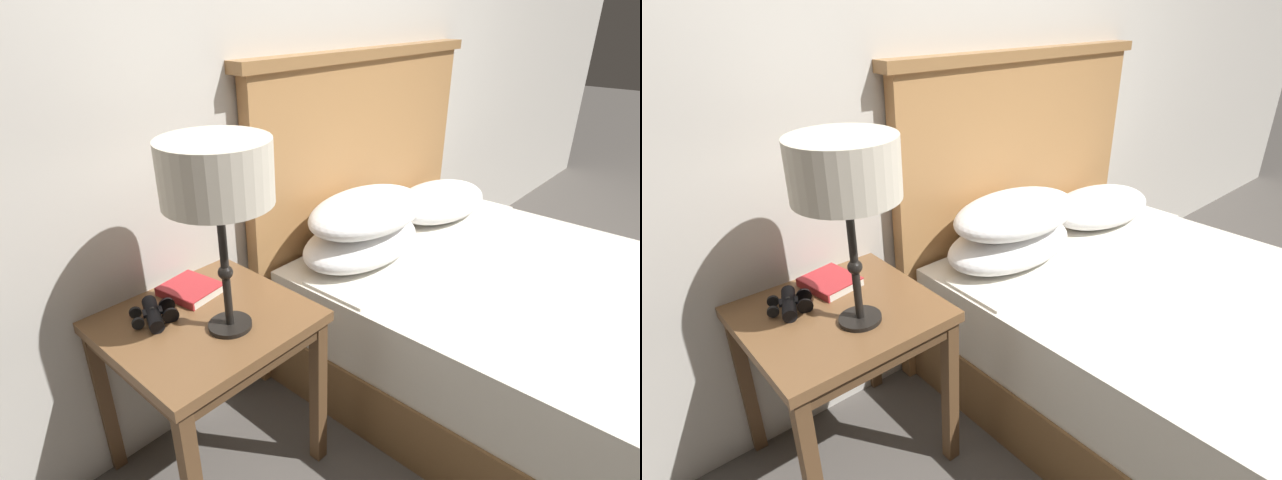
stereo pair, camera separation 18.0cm
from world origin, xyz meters
The scene contains 6 objects.
wall_back centered at (0.00, 0.97, 1.30)m, with size 8.00×0.06×2.60m.
nightstand centered at (-0.55, 0.69, 0.54)m, with size 0.58×0.58×0.63m.
bed centered at (0.54, 0.05, 0.32)m, with size 1.47×1.96×1.33m.
table_lamp centered at (-0.53, 0.57, 1.10)m, with size 0.30×0.30×0.57m.
book_on_nightstand centered at (-0.50, 0.82, 0.64)m, with size 0.18×0.20×0.03m.
binoculars_pair centered at (-0.66, 0.78, 0.65)m, with size 0.16×0.16×0.05m.
Camera 2 is at (-1.14, -0.58, 1.50)m, focal length 28.00 mm.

